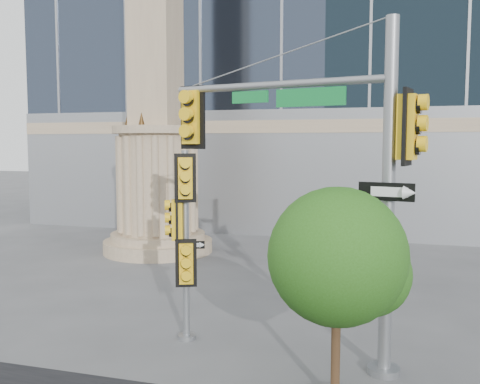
# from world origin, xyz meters

# --- Properties ---
(ground) EXTENTS (120.00, 120.00, 0.00)m
(ground) POSITION_xyz_m (0.00, 0.00, 0.00)
(ground) COLOR #545456
(ground) RESTS_ON ground
(monument) EXTENTS (4.40, 4.40, 16.60)m
(monument) POSITION_xyz_m (-6.00, 9.00, 5.52)
(monument) COLOR tan
(monument) RESTS_ON ground
(main_signal_pole) EXTENTS (5.15, 1.57, 6.74)m
(main_signal_pole) POSITION_xyz_m (1.98, -0.08, 4.18)
(main_signal_pole) COLOR slate
(main_signal_pole) RESTS_ON ground
(secondary_signal_pole) EXTENTS (0.81, 0.58, 4.27)m
(secondary_signal_pole) POSITION_xyz_m (-1.18, 0.17, 2.51)
(secondary_signal_pole) COLOR slate
(secondary_signal_pole) RESTS_ON ground
(street_tree) EXTENTS (2.39, 2.33, 3.72)m
(street_tree) POSITION_xyz_m (2.45, -1.78, 2.45)
(street_tree) COLOR tan
(street_tree) RESTS_ON ground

